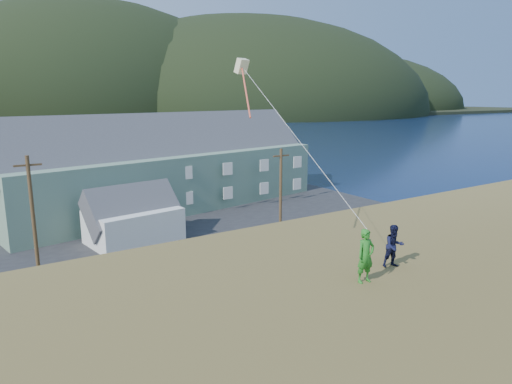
% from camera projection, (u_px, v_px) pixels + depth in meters
% --- Properties ---
extents(ground, '(900.00, 900.00, 0.00)m').
position_uv_depth(ground, '(104.00, 295.00, 30.35)').
color(ground, '#0A1638').
rests_on(ground, ground).
extents(grass_strip, '(110.00, 8.00, 0.10)m').
position_uv_depth(grass_strip, '(113.00, 306.00, 28.69)').
color(grass_strip, '#4C3D19').
rests_on(grass_strip, ground).
extents(waterfront_lot, '(72.00, 36.00, 0.12)m').
position_uv_depth(waterfront_lot, '(57.00, 232.00, 44.28)').
color(waterfront_lot, '#28282B').
rests_on(waterfront_lot, ground).
extents(far_hills, '(760.00, 265.00, 143.00)m').
position_uv_depth(far_hills, '(39.00, 114.00, 278.12)').
color(far_hills, black).
rests_on(far_hills, ground).
extents(lodge, '(39.32, 17.04, 13.39)m').
position_uv_depth(lodge, '(167.00, 165.00, 53.26)').
color(lodge, slate).
rests_on(lodge, waterfront_lot).
extents(shed_white, '(8.64, 6.33, 6.38)m').
position_uv_depth(shed_white, '(133.00, 216.00, 40.65)').
color(shed_white, white).
rests_on(shed_white, waterfront_lot).
extents(utility_poles, '(34.30, 0.24, 9.37)m').
position_uv_depth(utility_poles, '(50.00, 229.00, 29.16)').
color(utility_poles, '#47331E').
rests_on(utility_poles, waterfront_lot).
extents(kite_flyer_green, '(0.66, 0.46, 1.74)m').
position_uv_depth(kite_flyer_green, '(366.00, 256.00, 14.32)').
color(kite_flyer_green, '#247B21').
rests_on(kite_flyer_green, hillside).
extents(kite_flyer_navy, '(0.87, 0.77, 1.49)m').
position_uv_depth(kite_flyer_navy, '(394.00, 246.00, 15.63)').
color(kite_flyer_navy, black).
rests_on(kite_flyer_navy, hillside).
extents(kite_rig, '(1.15, 3.15, 7.80)m').
position_uv_depth(kite_rig, '(244.00, 72.00, 17.03)').
color(kite_rig, '#F5F0BA').
rests_on(kite_rig, ground).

